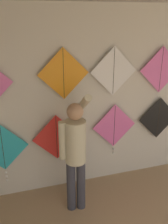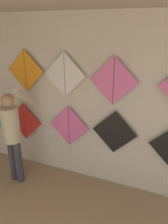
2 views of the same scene
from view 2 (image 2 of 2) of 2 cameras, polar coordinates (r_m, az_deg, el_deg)
back_panel at (r=3.72m, az=-4.11°, el=2.89°), size 5.86×0.06×2.80m
shopkeeper at (r=3.81m, az=-18.24°, el=-4.71°), size 0.43×0.58×1.72m
kite_1 at (r=4.29m, az=-15.30°, el=-2.33°), size 0.73×0.01×0.73m
kite_2 at (r=3.79m, az=-3.95°, el=-3.97°), size 0.73×0.04×0.87m
kite_3 at (r=3.52m, az=7.93°, el=-5.28°), size 0.73×0.01×0.73m
kite_6 at (r=3.93m, az=-15.08°, el=10.36°), size 0.73×0.01×0.73m
kite_7 at (r=3.53m, az=-5.10°, el=9.62°), size 0.73×0.01×0.73m
kite_8 at (r=3.25m, az=7.73°, el=8.01°), size 0.73×0.01×0.73m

